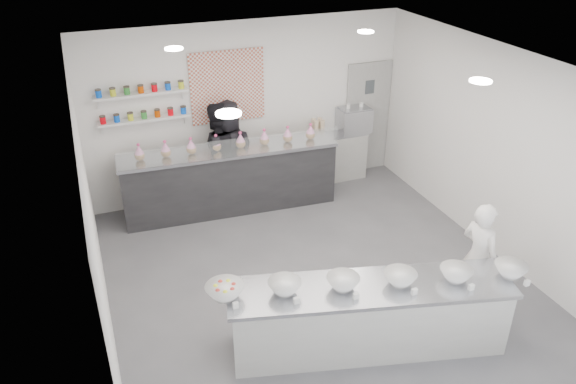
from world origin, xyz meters
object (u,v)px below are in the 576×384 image
(woman_prep, at_px, (479,257))
(back_bar, at_px, (230,180))
(staff_left, at_px, (217,155))
(espresso_machine, at_px, (354,120))
(prep_counter, at_px, (369,317))
(espresso_ledge, at_px, (334,157))
(staff_right, at_px, (229,154))

(woman_prep, bearing_deg, back_bar, 20.48)
(woman_prep, relative_size, staff_left, 0.82)
(espresso_machine, height_order, woman_prep, woman_prep)
(prep_counter, height_order, espresso_machine, espresso_machine)
(prep_counter, relative_size, woman_prep, 2.15)
(espresso_machine, xyz_separation_m, staff_left, (-2.60, -0.15, -0.21))
(espresso_ledge, distance_m, staff_right, 2.08)
(back_bar, bearing_deg, prep_counter, -77.79)
(prep_counter, bearing_deg, back_bar, 113.06)
(staff_left, distance_m, staff_right, 0.20)
(back_bar, bearing_deg, espresso_machine, 12.66)
(back_bar, distance_m, staff_left, 0.46)
(prep_counter, relative_size, staff_right, 1.77)
(woman_prep, bearing_deg, staff_left, 20.29)
(espresso_ledge, bearing_deg, back_bar, -169.15)
(prep_counter, height_order, espresso_ledge, espresso_ledge)
(prep_counter, bearing_deg, espresso_machine, 79.83)
(espresso_ledge, height_order, staff_right, staff_right)
(woman_prep, xyz_separation_m, staff_left, (-2.35, 3.81, 0.16))
(back_bar, distance_m, espresso_ledge, 2.13)
(espresso_ledge, xyz_separation_m, staff_left, (-2.23, -0.15, 0.46))
(prep_counter, xyz_separation_m, espresso_machine, (1.89, 4.15, 0.68))
(espresso_machine, bearing_deg, prep_counter, -114.45)
(woman_prep, relative_size, staff_right, 0.82)
(espresso_ledge, bearing_deg, prep_counter, -110.01)
(prep_counter, relative_size, back_bar, 0.91)
(back_bar, height_order, espresso_ledge, back_bar)
(woman_prep, distance_m, staff_right, 4.38)
(woman_prep, height_order, staff_left, staff_left)
(staff_left, bearing_deg, back_bar, 107.88)
(woman_prep, height_order, staff_right, staff_right)
(staff_right, bearing_deg, staff_left, 18.56)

